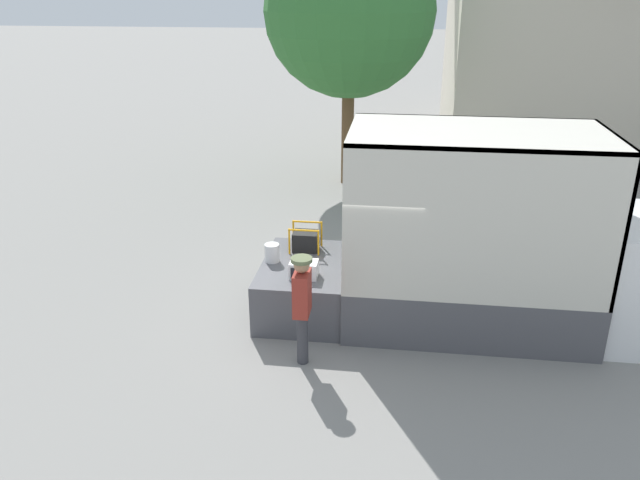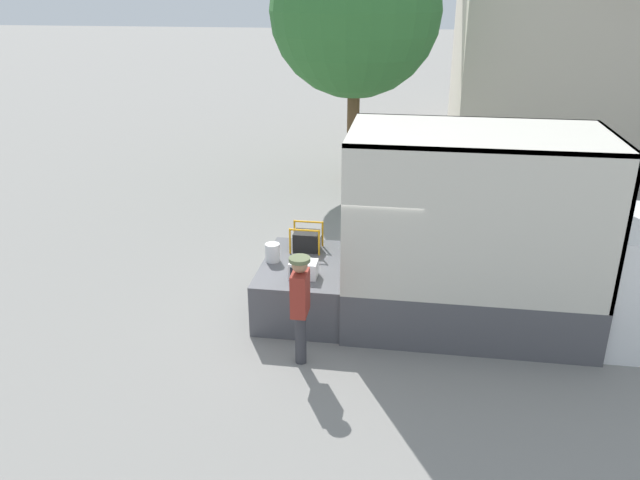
{
  "view_description": "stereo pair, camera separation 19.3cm",
  "coord_description": "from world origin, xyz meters",
  "px_view_note": "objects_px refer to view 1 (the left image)",
  "views": [
    {
      "loc": [
        0.85,
        -10.15,
        5.6
      ],
      "look_at": [
        -0.48,
        -0.2,
        1.48
      ],
      "focal_mm": 35.0,
      "sensor_mm": 36.0,
      "label": 1
    },
    {
      "loc": [
        1.04,
        -10.12,
        5.6
      ],
      "look_at": [
        -0.48,
        -0.2,
        1.48
      ],
      "focal_mm": 35.0,
      "sensor_mm": 36.0,
      "label": 2
    }
  ],
  "objects_px": {
    "street_tree": "(350,11)",
    "microwave": "(304,269)",
    "portable_generator": "(307,241)",
    "worker_person": "(302,299)",
    "orange_bucket": "(272,253)",
    "box_truck": "(561,277)"
  },
  "relations": [
    {
      "from": "street_tree",
      "to": "microwave",
      "type": "bearing_deg",
      "value": -89.67
    },
    {
      "from": "box_truck",
      "to": "microwave",
      "type": "relative_size",
      "value": 13.74
    },
    {
      "from": "box_truck",
      "to": "orange_bucket",
      "type": "distance_m",
      "value": 5.07
    },
    {
      "from": "microwave",
      "to": "portable_generator",
      "type": "relative_size",
      "value": 0.82
    },
    {
      "from": "microwave",
      "to": "portable_generator",
      "type": "xyz_separation_m",
      "value": [
        -0.13,
        1.18,
        0.05
      ]
    },
    {
      "from": "box_truck",
      "to": "orange_bucket",
      "type": "height_order",
      "value": "box_truck"
    },
    {
      "from": "street_tree",
      "to": "worker_person",
      "type": "bearing_deg",
      "value": -88.77
    },
    {
      "from": "box_truck",
      "to": "microwave",
      "type": "height_order",
      "value": "box_truck"
    },
    {
      "from": "portable_generator",
      "to": "orange_bucket",
      "type": "bearing_deg",
      "value": -131.46
    },
    {
      "from": "portable_generator",
      "to": "street_tree",
      "type": "xyz_separation_m",
      "value": [
        0.08,
        7.49,
        3.81
      ]
    },
    {
      "from": "box_truck",
      "to": "street_tree",
      "type": "relative_size",
      "value": 0.89
    },
    {
      "from": "box_truck",
      "to": "worker_person",
      "type": "xyz_separation_m",
      "value": [
        -4.23,
        -1.77,
        0.2
      ]
    },
    {
      "from": "box_truck",
      "to": "orange_bucket",
      "type": "bearing_deg",
      "value": -179.92
    },
    {
      "from": "microwave",
      "to": "portable_generator",
      "type": "bearing_deg",
      "value": 96.35
    },
    {
      "from": "box_truck",
      "to": "portable_generator",
      "type": "bearing_deg",
      "value": 172.37
    },
    {
      "from": "portable_generator",
      "to": "worker_person",
      "type": "distance_m",
      "value": 2.39
    },
    {
      "from": "microwave",
      "to": "portable_generator",
      "type": "height_order",
      "value": "portable_generator"
    },
    {
      "from": "microwave",
      "to": "worker_person",
      "type": "xyz_separation_m",
      "value": [
        0.16,
        -1.2,
        0.06
      ]
    },
    {
      "from": "portable_generator",
      "to": "orange_bucket",
      "type": "height_order",
      "value": "portable_generator"
    },
    {
      "from": "worker_person",
      "to": "box_truck",
      "type": "bearing_deg",
      "value": 22.69
    },
    {
      "from": "orange_bucket",
      "to": "worker_person",
      "type": "height_order",
      "value": "worker_person"
    },
    {
      "from": "orange_bucket",
      "to": "street_tree",
      "type": "relative_size",
      "value": 0.05
    }
  ]
}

